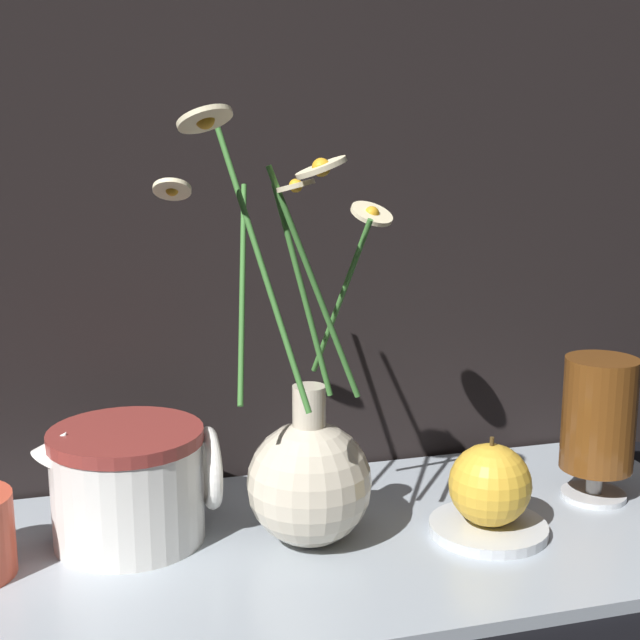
# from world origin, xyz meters

# --- Properties ---
(ground_plane) EXTENTS (6.00, 6.00, 0.00)m
(ground_plane) POSITION_xyz_m (0.00, 0.00, 0.00)
(ground_plane) COLOR black
(shelf) EXTENTS (0.81, 0.35, 0.01)m
(shelf) POSITION_xyz_m (0.00, 0.00, 0.01)
(shelf) COLOR #9EA8B2
(shelf) RESTS_ON ground_plane
(vase_with_flowers) EXTENTS (0.23, 0.17, 0.39)m
(vase_with_flowers) POSITION_xyz_m (-0.02, -0.00, 0.08)
(vase_with_flowers) COLOR beige
(vase_with_flowers) RESTS_ON shelf
(ceramic_pitcher) EXTENTS (0.17, 0.14, 0.12)m
(ceramic_pitcher) POSITION_xyz_m (-0.17, 0.05, 0.07)
(ceramic_pitcher) COLOR white
(ceramic_pitcher) RESTS_ON shelf
(tea_glass) EXTENTS (0.07, 0.07, 0.15)m
(tea_glass) POSITION_xyz_m (0.30, 0.02, 0.10)
(tea_glass) COLOR silver
(tea_glass) RESTS_ON shelf
(saucer_plate) EXTENTS (0.11, 0.11, 0.01)m
(saucer_plate) POSITION_xyz_m (0.15, -0.03, 0.02)
(saucer_plate) COLOR silver
(saucer_plate) RESTS_ON shelf
(orange_fruit) EXTENTS (0.08, 0.08, 0.09)m
(orange_fruit) POSITION_xyz_m (0.15, -0.03, 0.06)
(orange_fruit) COLOR gold
(orange_fruit) RESTS_ON saucer_plate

